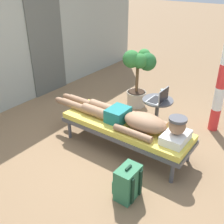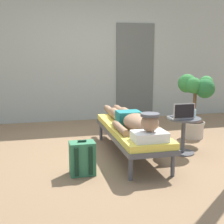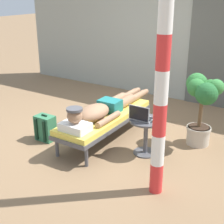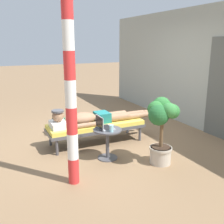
{
  "view_description": "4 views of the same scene",
  "coord_description": "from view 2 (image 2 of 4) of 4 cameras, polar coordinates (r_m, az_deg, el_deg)",
  "views": [
    {
      "loc": [
        -2.53,
        -1.92,
        2.3
      ],
      "look_at": [
        0.07,
        -0.04,
        0.6
      ],
      "focal_mm": 43.06,
      "sensor_mm": 36.0,
      "label": 1
    },
    {
      "loc": [
        -1.06,
        -4.2,
        1.44
      ],
      "look_at": [
        -0.05,
        -0.02,
        0.6
      ],
      "focal_mm": 49.33,
      "sensor_mm": 36.0,
      "label": 2
    },
    {
      "loc": [
        2.75,
        -4.03,
        2.24
      ],
      "look_at": [
        0.35,
        -0.26,
        0.51
      ],
      "focal_mm": 51.51,
      "sensor_mm": 36.0,
      "label": 3
    },
    {
      "loc": [
        4.73,
        -2.01,
        1.91
      ],
      "look_at": [
        0.37,
        0.06,
        0.65
      ],
      "focal_mm": 42.14,
      "sensor_mm": 36.0,
      "label": 4
    }
  ],
  "objects": [
    {
      "name": "person_reclining",
      "position": [
        4.23,
        3.81,
        -1.55
      ],
      "size": [
        0.53,
        2.17,
        0.33
      ],
      "color": "white",
      "rests_on": "lounge_chair"
    },
    {
      "name": "laptop",
      "position": [
        4.4,
        12.83,
        -0.48
      ],
      "size": [
        0.31,
        0.24,
        0.23
      ],
      "color": "#A5A8AD",
      "rests_on": "side_table"
    },
    {
      "name": "house_door_panel",
      "position": [
        6.77,
        4.3,
        7.47
      ],
      "size": [
        0.84,
        0.03,
        2.04
      ],
      "primitive_type": "cube",
      "color": "#545651",
      "rests_on": "ground"
    },
    {
      "name": "side_table",
      "position": [
        4.52,
        13.1,
        -3.13
      ],
      "size": [
        0.48,
        0.48,
        0.52
      ],
      "color": "#4C4C51",
      "rests_on": "ground"
    },
    {
      "name": "backpack",
      "position": [
        3.72,
        -5.52,
        -8.56
      ],
      "size": [
        0.3,
        0.26,
        0.42
      ],
      "color": "#33724C",
      "rests_on": "ground"
    },
    {
      "name": "drink_glass",
      "position": [
        4.54,
        14.9,
        -0.23
      ],
      "size": [
        0.06,
        0.06,
        0.12
      ],
      "primitive_type": "cylinder",
      "color": "#99D8E5",
      "rests_on": "side_table"
    },
    {
      "name": "house_wall_back",
      "position": [
        6.66,
        -2.87,
        10.27
      ],
      "size": [
        7.6,
        0.2,
        2.7
      ],
      "primitive_type": "cube",
      "color": "#999E93",
      "rests_on": "ground"
    },
    {
      "name": "lounge_chair",
      "position": [
        4.33,
        3.52,
        -3.6
      ],
      "size": [
        0.62,
        1.89,
        0.42
      ],
      "color": "#4C4C51",
      "rests_on": "ground"
    },
    {
      "name": "potted_plant",
      "position": [
        5.3,
        15.27,
        2.62
      ],
      "size": [
        0.57,
        0.56,
        1.08
      ],
      "color": "#BFB29E",
      "rests_on": "ground"
    },
    {
      "name": "ground_plane",
      "position": [
        4.56,
        0.56,
        -7.35
      ],
      "size": [
        40.0,
        40.0,
        0.0
      ],
      "primitive_type": "plane",
      "color": "#846647"
    }
  ]
}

